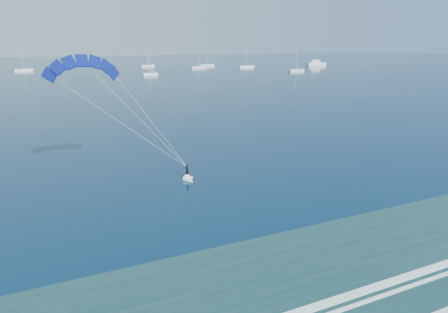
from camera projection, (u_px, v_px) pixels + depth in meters
The scene contains 9 objects.
kitesurfer_rig at pixel (135, 115), 42.65m from camera, with size 16.77×4.09×15.76m.
motor_yacht at pixel (316, 63), 262.50m from camera, with size 13.91×3.71×5.89m.
sailboat_2 at pixel (24, 70), 215.69m from camera, with size 9.00×2.40×12.10m.
sailboat_3 at pixel (150, 74), 189.42m from camera, with size 6.92×2.40×9.84m.
sailboat_4 at pixel (148, 66), 252.77m from camera, with size 8.24×2.40×11.27m.
sailboat_5 at pixel (198, 67), 237.94m from camera, with size 8.76×2.40×11.96m.
sailboat_6 at pixel (296, 70), 213.46m from camera, with size 8.78×2.40×11.89m.
sailboat_7 at pixel (246, 67), 243.68m from camera, with size 9.77×2.40×12.91m.
sailboat_8 at pixel (207, 65), 257.03m from camera, with size 9.49×2.40×13.21m.
Camera 1 is at (-20.07, -7.40, 16.03)m, focal length 32.00 mm.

